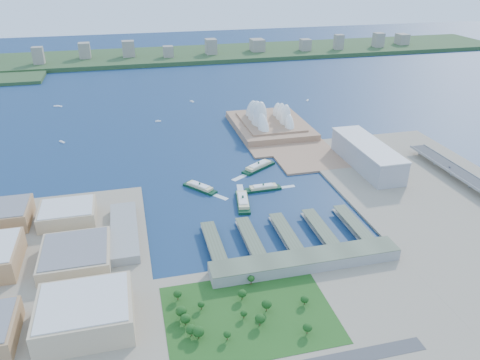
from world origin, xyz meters
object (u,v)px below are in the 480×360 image
object	(u,v)px
ferry_c	(243,200)
ferry_d	(263,187)
toaster_building	(367,155)
ferry_a	(200,186)
car_c	(450,167)
opera_house	(270,112)
ferry_b	(259,165)

from	to	relation	value
ferry_c	ferry_d	bearing A→B (deg)	-130.42
toaster_building	ferry_a	xyz separation A→B (m)	(-256.49, -11.06, -15.51)
toaster_building	car_c	distance (m)	116.98
ferry_d	car_c	distance (m)	274.35
toaster_building	ferry_a	world-z (taller)	toaster_building
toaster_building	ferry_c	xyz separation A→B (m)	(-208.95, -64.90, -14.80)
opera_house	toaster_building	xyz separation A→B (m)	(90.00, -200.00, -11.50)
toaster_building	ferry_d	xyz separation A→B (m)	(-171.99, -33.78, -15.77)
opera_house	ferry_c	size ratio (longest dim) A/B	2.98
opera_house	ferry_a	xyz separation A→B (m)	(-166.49, -211.06, -27.01)
ferry_d	ferry_b	bearing A→B (deg)	-12.27
ferry_a	ferry_d	distance (m)	87.50
opera_house	toaster_building	size ratio (longest dim) A/B	1.16
ferry_c	car_c	distance (m)	310.17
toaster_building	car_c	xyz separation A→B (m)	(101.00, -58.81, -5.05)
ferry_a	car_c	distance (m)	360.82
ferry_a	ferry_c	bearing A→B (deg)	-87.00
ferry_b	ferry_c	distance (m)	111.53
ferry_c	toaster_building	bearing A→B (deg)	-153.26
opera_house	ferry_b	bearing A→B (deg)	-112.72
toaster_building	ferry_d	world-z (taller)	toaster_building
ferry_a	ferry_d	world-z (taller)	ferry_a
ferry_b	ferry_c	size ratio (longest dim) A/B	1.00
ferry_a	toaster_building	bearing A→B (deg)	-35.97
ferry_d	car_c	xyz separation A→B (m)	(272.99, -25.03, 10.72)
car_c	toaster_building	bearing A→B (deg)	149.79
opera_house	ferry_c	world-z (taller)	opera_house
opera_house	ferry_a	bearing A→B (deg)	-128.27
ferry_c	ferry_d	xyz separation A→B (m)	(36.96, 31.12, -0.97)
car_c	opera_house	bearing A→B (deg)	126.43
opera_house	ferry_a	world-z (taller)	opera_house
ferry_b	ferry_d	xyz separation A→B (m)	(-12.85, -68.67, -0.96)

